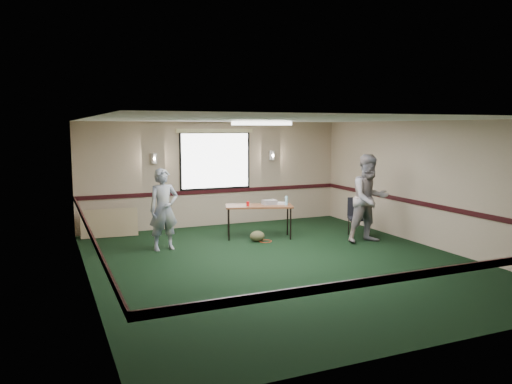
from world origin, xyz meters
name	(u,v)px	position (x,y,z in m)	size (l,w,h in m)	color
ground	(283,262)	(0.00, 0.00, 0.00)	(8.00, 8.00, 0.00)	black
room_shell	(242,171)	(0.00, 2.12, 1.58)	(8.00, 8.02, 8.00)	tan
folding_table	(259,208)	(0.44, 2.14, 0.71)	(1.65, 1.07, 0.77)	#5C301A
projector	(270,202)	(0.71, 2.15, 0.82)	(0.32, 0.26, 0.11)	#96969E
game_console	(281,203)	(0.96, 2.06, 0.79)	(0.21, 0.17, 0.05)	silver
red_cup	(248,204)	(0.16, 2.15, 0.82)	(0.07, 0.07, 0.11)	red
water_bottle	(286,201)	(1.02, 1.90, 0.87)	(0.06, 0.06, 0.21)	#93D9F0
duffel_bag	(257,236)	(0.24, 1.80, 0.12)	(0.35, 0.26, 0.24)	#454227
cable_coil	(265,241)	(0.41, 1.73, 0.01)	(0.29, 0.29, 0.01)	red
folded_table	(109,223)	(-2.75, 3.60, 0.33)	(1.29, 0.06, 0.67)	tan
conference_chair	(358,214)	(2.65, 1.39, 0.53)	(0.59, 0.60, 0.91)	black
person_left	(164,209)	(-1.85, 1.89, 0.86)	(0.62, 0.41, 1.71)	#41518F
person_right	(369,199)	(2.52, 0.77, 0.98)	(0.96, 0.74, 1.97)	#6D84AA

